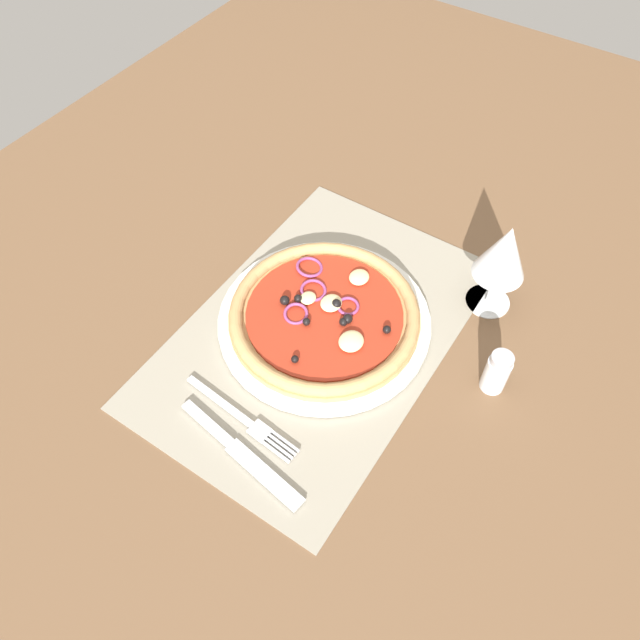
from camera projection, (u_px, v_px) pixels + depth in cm
name	position (u px, v px, depth cm)	size (l,w,h in cm)	color
ground_plane	(318.00, 338.00, 87.15)	(190.00, 140.00, 2.40)	brown
placemat	(318.00, 332.00, 86.03)	(51.04, 33.27, 0.40)	gray
plate	(325.00, 321.00, 86.22)	(29.85, 29.85, 1.03)	silver
pizza	(325.00, 314.00, 84.97)	(26.68, 26.68, 2.68)	tan
fork	(246.00, 420.00, 77.27)	(3.02, 18.06, 0.44)	silver
knife	(241.00, 453.00, 74.56)	(4.56, 20.03, 0.62)	silver
wine_glass	(504.00, 254.00, 81.47)	(7.20, 7.20, 14.90)	silver
pepper_shaker	(497.00, 372.00, 78.47)	(3.20, 3.20, 6.70)	silver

